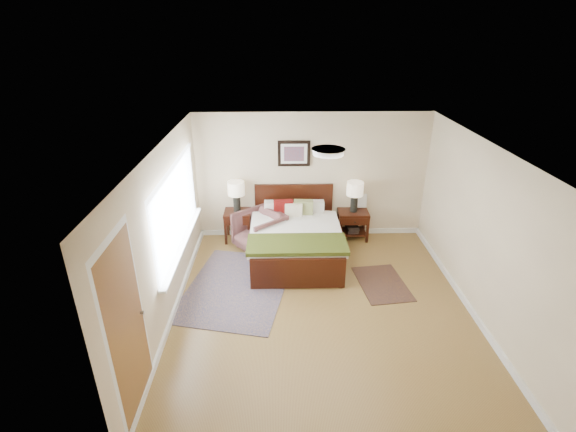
{
  "coord_description": "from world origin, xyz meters",
  "views": [
    {
      "loc": [
        -0.64,
        -5.22,
        3.96
      ],
      "look_at": [
        -0.5,
        1.09,
        1.05
      ],
      "focal_mm": 26.0,
      "sensor_mm": 36.0,
      "label": 1
    }
  ],
  "objects_px": {
    "lamp_right": "(355,192)",
    "rug_persian": "(237,287)",
    "bed": "(295,234)",
    "lamp_left": "(236,191)",
    "nightstand_left": "(238,218)",
    "nightstand_right": "(353,222)",
    "armchair": "(259,231)"
  },
  "relations": [
    {
      "from": "nightstand_left",
      "to": "nightstand_right",
      "type": "height_order",
      "value": "nightstand_left"
    },
    {
      "from": "bed",
      "to": "armchair",
      "type": "bearing_deg",
      "value": 151.54
    },
    {
      "from": "nightstand_left",
      "to": "nightstand_right",
      "type": "bearing_deg",
      "value": 0.19
    },
    {
      "from": "rug_persian",
      "to": "lamp_right",
      "type": "bearing_deg",
      "value": 50.06
    },
    {
      "from": "nightstand_right",
      "to": "armchair",
      "type": "relative_size",
      "value": 0.73
    },
    {
      "from": "bed",
      "to": "lamp_left",
      "type": "height_order",
      "value": "lamp_left"
    },
    {
      "from": "lamp_right",
      "to": "armchair",
      "type": "distance_m",
      "value": 2.0
    },
    {
      "from": "armchair",
      "to": "rug_persian",
      "type": "height_order",
      "value": "armchair"
    },
    {
      "from": "bed",
      "to": "nightstand_right",
      "type": "xyz_separation_m",
      "value": [
        1.18,
        0.74,
        -0.14
      ]
    },
    {
      "from": "bed",
      "to": "rug_persian",
      "type": "xyz_separation_m",
      "value": [
        -1.0,
        -0.94,
        -0.49
      ]
    },
    {
      "from": "bed",
      "to": "lamp_left",
      "type": "relative_size",
      "value": 3.29
    },
    {
      "from": "lamp_right",
      "to": "rug_persian",
      "type": "bearing_deg",
      "value": -141.98
    },
    {
      "from": "bed",
      "to": "nightstand_left",
      "type": "height_order",
      "value": "bed"
    },
    {
      "from": "bed",
      "to": "lamp_left",
      "type": "distance_m",
      "value": 1.45
    },
    {
      "from": "lamp_right",
      "to": "bed",
      "type": "bearing_deg",
      "value": -147.24
    },
    {
      "from": "armchair",
      "to": "lamp_right",
      "type": "bearing_deg",
      "value": 62.55
    },
    {
      "from": "nightstand_left",
      "to": "armchair",
      "type": "height_order",
      "value": "armchair"
    },
    {
      "from": "nightstand_right",
      "to": "rug_persian",
      "type": "xyz_separation_m",
      "value": [
        -2.18,
        -1.69,
        -0.36
      ]
    },
    {
      "from": "bed",
      "to": "nightstand_left",
      "type": "xyz_separation_m",
      "value": [
        -1.11,
        0.74,
        -0.01
      ]
    },
    {
      "from": "lamp_right",
      "to": "armchair",
      "type": "bearing_deg",
      "value": -167.99
    },
    {
      "from": "bed",
      "to": "armchair",
      "type": "height_order",
      "value": "bed"
    },
    {
      "from": "lamp_left",
      "to": "rug_persian",
      "type": "height_order",
      "value": "lamp_left"
    },
    {
      "from": "lamp_right",
      "to": "nightstand_right",
      "type": "bearing_deg",
      "value": -90.0
    },
    {
      "from": "rug_persian",
      "to": "nightstand_right",
      "type": "bearing_deg",
      "value": 49.84
    },
    {
      "from": "armchair",
      "to": "rug_persian",
      "type": "bearing_deg",
      "value": -53.49
    },
    {
      "from": "nightstand_left",
      "to": "lamp_left",
      "type": "height_order",
      "value": "lamp_left"
    },
    {
      "from": "nightstand_left",
      "to": "armchair",
      "type": "distance_m",
      "value": 0.59
    },
    {
      "from": "nightstand_right",
      "to": "lamp_right",
      "type": "bearing_deg",
      "value": 90.0
    },
    {
      "from": "armchair",
      "to": "rug_persian",
      "type": "xyz_separation_m",
      "value": [
        -0.33,
        -1.31,
        -0.36
      ]
    },
    {
      "from": "bed",
      "to": "lamp_right",
      "type": "bearing_deg",
      "value": 32.76
    },
    {
      "from": "nightstand_right",
      "to": "bed",
      "type": "bearing_deg",
      "value": -147.71
    },
    {
      "from": "nightstand_left",
      "to": "rug_persian",
      "type": "bearing_deg",
      "value": -86.1
    }
  ]
}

